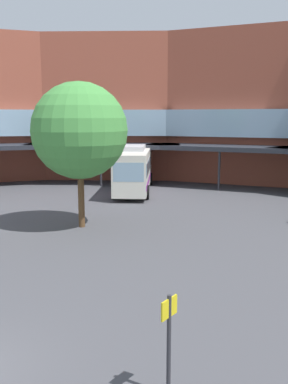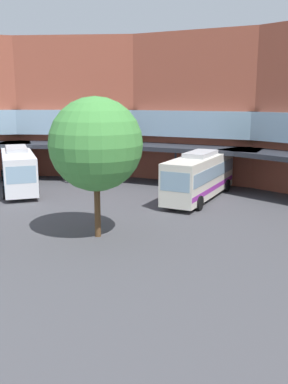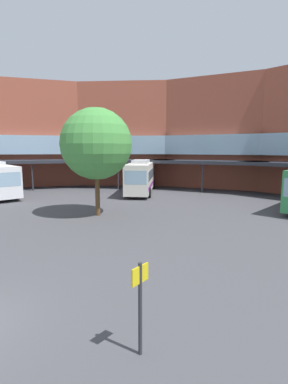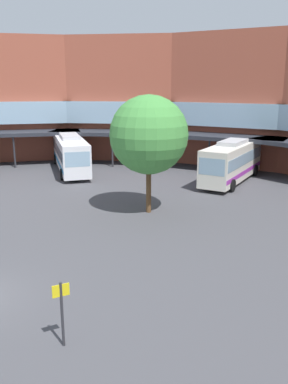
{
  "view_description": "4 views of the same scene",
  "coord_description": "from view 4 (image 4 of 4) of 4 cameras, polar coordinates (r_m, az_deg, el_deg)",
  "views": [
    {
      "loc": [
        8.29,
        -6.94,
        6.33
      ],
      "look_at": [
        -0.96,
        14.96,
        2.12
      ],
      "focal_mm": 40.19,
      "sensor_mm": 36.0,
      "label": 1
    },
    {
      "loc": [
        15.16,
        -0.79,
        8.12
      ],
      "look_at": [
        -1.56,
        15.01,
        3.03
      ],
      "focal_mm": 39.8,
      "sensor_mm": 36.0,
      "label": 2
    },
    {
      "loc": [
        8.24,
        -4.42,
        5.16
      ],
      "look_at": [
        -0.81,
        14.7,
        1.98
      ],
      "focal_mm": 26.85,
      "sensor_mm": 36.0,
      "label": 3
    },
    {
      "loc": [
        16.74,
        -4.48,
        8.93
      ],
      "look_at": [
        -1.13,
        10.69,
        2.71
      ],
      "focal_mm": 38.4,
      "sensor_mm": 36.0,
      "label": 4
    }
  ],
  "objects": [
    {
      "name": "bus_1",
      "position": [
        43.75,
        -10.19,
        5.42
      ],
      "size": [
        12.32,
        7.45,
        3.82
      ],
      "rotation": [
        0.0,
        0.0,
        5.86
      ],
      "color": "white",
      "rests_on": "ground"
    },
    {
      "name": "stop_sign_post",
      "position": [
        14.88,
        -11.36,
        -15.43
      ],
      "size": [
        0.18,
        0.59,
        2.44
      ],
      "color": "#2D2D33",
      "rests_on": "ground"
    },
    {
      "name": "station_building",
      "position": [
        31.19,
        17.37,
        10.4
      ],
      "size": [
        78.79,
        42.91,
        14.24
      ],
      "color": "#9E4C38",
      "rests_on": "ground"
    },
    {
      "name": "bus_2",
      "position": [
        39.01,
        12.13,
        4.24
      ],
      "size": [
        6.03,
        10.9,
        3.89
      ],
      "rotation": [
        0.0,
        0.0,
        5.06
      ],
      "color": "silver",
      "rests_on": "ground"
    },
    {
      "name": "plaza_tree",
      "position": [
        28.28,
        0.67,
        7.93
      ],
      "size": [
        5.42,
        5.42,
        8.24
      ],
      "color": "brown",
      "rests_on": "ground"
    }
  ]
}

